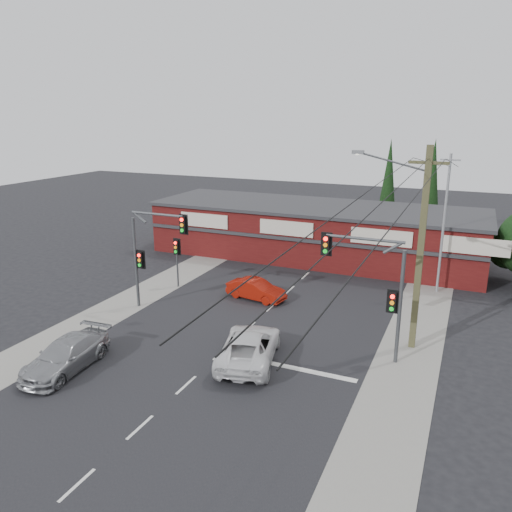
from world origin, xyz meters
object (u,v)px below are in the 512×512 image
at_px(white_suv, 249,346).
at_px(silver_suv, 66,355).
at_px(shop_building, 315,231).
at_px(utility_pole, 418,243).
at_px(red_sedan, 256,290).

bearing_deg(white_suv, silver_suv, 15.69).
bearing_deg(silver_suv, shop_building, 74.23).
height_order(silver_suv, utility_pole, utility_pole).
relative_size(silver_suv, shop_building, 0.18).
xyz_separation_m(red_sedan, shop_building, (0.41, 11.00, 1.50)).
height_order(shop_building, utility_pole, utility_pole).
bearing_deg(red_sedan, utility_pole, -97.82).
xyz_separation_m(white_suv, shop_building, (-2.58, 18.63, 1.39)).
bearing_deg(shop_building, utility_pole, -56.24).
relative_size(shop_building, utility_pole, 2.73).
bearing_deg(silver_suv, utility_pole, 27.89).
height_order(white_suv, red_sedan, white_suv).
xyz_separation_m(white_suv, utility_pole, (6.78, 4.63, 4.65)).
distance_m(red_sedan, shop_building, 11.11).
height_order(white_suv, utility_pole, utility_pole).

